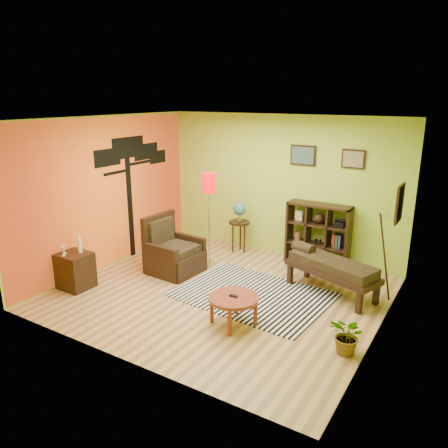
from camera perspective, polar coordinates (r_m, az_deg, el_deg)
The scene contains 11 objects.
ground at distance 7.32m, azimuth -0.40°, elevation -8.94°, with size 5.00×5.00×0.00m, color tan.
room_shell at distance 6.80m, azimuth -1.03°, elevation 5.11°, with size 5.04×4.54×2.82m.
zebra_rug at distance 7.25m, azimuth 3.74°, elevation -9.18°, with size 2.38×1.75×0.01m, color silver.
coffee_table at distance 6.22m, azimuth 1.25°, elevation -9.95°, with size 0.71×0.71×0.45m.
armchair at distance 8.11m, azimuth -6.75°, elevation -4.01°, with size 0.92×0.92×1.05m.
side_cabinet at distance 7.79m, azimuth -18.85°, elevation -5.74°, with size 0.52×0.47×0.93m.
floor_lamp at distance 8.04m, azimuth -2.01°, elevation 4.29°, with size 0.27×0.27×1.78m.
globe_table at distance 8.92m, azimuth 2.03°, elevation 1.26°, with size 0.43×0.43×1.06m.
cube_shelf at distance 8.45m, azimuth 12.24°, elevation -1.39°, with size 1.20×0.35×1.20m.
bench at distance 7.34m, azimuth 13.66°, elevation -5.40°, with size 1.66×1.05×0.73m.
potted_plant at distance 5.87m, azimuth 15.90°, elevation -14.34°, with size 0.45×0.50×0.39m, color #26661E.
Camera 1 is at (3.50, -5.60, 3.15)m, focal length 35.00 mm.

